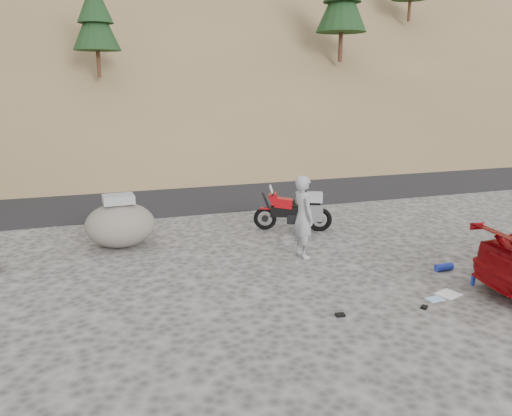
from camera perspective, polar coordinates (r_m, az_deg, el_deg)
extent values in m
plane|color=#3E3C39|center=(10.98, 7.39, -7.18)|extent=(140.00, 140.00, 0.00)
cube|color=black|center=(19.17, -4.17, 2.11)|extent=(120.00, 7.00, 0.05)
cube|color=brown|center=(39.95, -9.20, 19.70)|extent=(110.00, 51.90, 46.72)
cube|color=brown|center=(39.98, -9.22, 20.13)|extent=(110.00, 43.28, 36.46)
cylinder|color=#3B2315|center=(23.24, -17.56, 15.75)|extent=(0.17, 0.17, 1.40)
cone|color=black|center=(23.35, -17.86, 19.53)|extent=(2.00, 2.00, 2.25)
cone|color=black|center=(23.45, -18.02, 21.60)|extent=(1.50, 1.50, 1.76)
cylinder|color=#3B2315|center=(27.31, 9.64, 18.05)|extent=(0.22, 0.22, 1.82)
cone|color=black|center=(27.53, 9.82, 22.22)|extent=(2.60, 2.60, 2.92)
cylinder|color=#3B2315|center=(33.18, 17.13, 21.04)|extent=(0.18, 0.18, 1.54)
torus|color=black|center=(13.81, 1.04, -1.21)|extent=(0.64, 0.35, 0.64)
cylinder|color=black|center=(13.81, 1.04, -1.21)|extent=(0.20, 0.13, 0.19)
torus|color=black|center=(13.81, 7.28, -1.32)|extent=(0.68, 0.38, 0.68)
cylinder|color=black|center=(13.81, 7.28, -1.32)|extent=(0.23, 0.15, 0.21)
cylinder|color=black|center=(13.72, 1.37, 0.23)|extent=(0.36, 0.19, 0.79)
cylinder|color=black|center=(13.63, 1.95, 1.73)|extent=(0.27, 0.57, 0.04)
cube|color=black|center=(13.74, 4.07, -0.41)|extent=(1.17, 0.66, 0.29)
cube|color=black|center=(13.79, 4.46, -1.20)|extent=(0.51, 0.44, 0.27)
cube|color=#94080D|center=(13.68, 3.16, 0.59)|extent=(0.58, 0.46, 0.30)
cube|color=#94080D|center=(13.66, 2.06, 1.09)|extent=(0.40, 0.42, 0.34)
cube|color=silver|center=(13.61, 1.79, 2.13)|extent=(0.22, 0.31, 0.25)
cube|color=black|center=(13.67, 5.11, 0.64)|extent=(0.57, 0.40, 0.12)
cube|color=black|center=(13.69, 6.65, 0.45)|extent=(0.38, 0.29, 0.10)
cube|color=#A8A9AD|center=(13.50, 6.83, -0.61)|extent=(0.40, 0.26, 0.44)
cube|color=#A8A9AD|center=(13.99, 6.75, -0.08)|extent=(0.40, 0.26, 0.44)
cube|color=#929397|center=(13.65, 6.75, 1.24)|extent=(0.50, 0.46, 0.25)
cube|color=#94080D|center=(13.74, 1.04, -0.04)|extent=(0.31, 0.22, 0.04)
cylinder|color=black|center=(13.66, 4.65, -2.06)|extent=(0.10, 0.20, 0.35)
cylinder|color=#A8A9AD|center=(13.65, 6.50, -1.19)|extent=(0.44, 0.25, 0.13)
imported|color=#929397|center=(11.85, 5.30, -5.51)|extent=(0.53, 0.75, 1.94)
ellipsoid|color=#554F49|center=(12.81, -15.25, -1.87)|extent=(1.90, 1.68, 1.10)
cube|color=#929397|center=(12.65, -15.44, 0.93)|extent=(0.68, 0.54, 0.18)
cube|color=white|center=(10.45, 21.14, -9.16)|extent=(0.51, 0.48, 0.01)
cylinder|color=#1B2EA6|center=(11.65, 20.68, -6.33)|extent=(0.41, 0.18, 0.16)
cylinder|color=#1B2EA6|center=(11.05, 23.55, -7.57)|extent=(0.08, 0.08, 0.22)
cone|color=#B50C16|center=(11.76, 24.95, -6.56)|extent=(0.15, 0.15, 0.16)
cube|color=black|center=(9.04, 9.60, -11.96)|extent=(0.17, 0.13, 0.05)
cube|color=black|center=(9.69, 18.67, -10.68)|extent=(0.17, 0.16, 0.04)
cube|color=#95C8E6|center=(10.13, 19.78, -9.77)|extent=(0.33, 0.25, 0.01)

